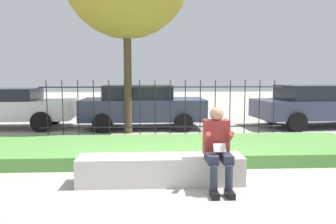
# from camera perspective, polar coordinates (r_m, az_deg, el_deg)

# --- Properties ---
(ground_plane) EXTENTS (60.00, 60.00, 0.00)m
(ground_plane) POSITION_cam_1_polar(r_m,az_deg,el_deg) (5.40, 0.69, -12.24)
(ground_plane) COLOR #A8A399
(stone_bench) EXTENTS (2.63, 0.54, 0.45)m
(stone_bench) POSITION_cam_1_polar(r_m,az_deg,el_deg) (5.33, -1.27, -10.24)
(stone_bench) COLOR beige
(stone_bench) RESTS_ON ground_plane
(person_seated_reader) EXTENTS (0.42, 0.73, 1.25)m
(person_seated_reader) POSITION_cam_1_polar(r_m,az_deg,el_deg) (5.02, 8.61, -5.71)
(person_seated_reader) COLOR black
(person_seated_reader) RESTS_ON ground_plane
(grass_berm) EXTENTS (8.62, 2.33, 0.25)m
(grass_berm) POSITION_cam_1_polar(r_m,az_deg,el_deg) (7.16, -0.32, -6.53)
(grass_berm) COLOR #569342
(grass_berm) RESTS_ON ground_plane
(iron_fence) EXTENTS (6.62, 0.03, 1.61)m
(iron_fence) POSITION_cam_1_polar(r_m,az_deg,el_deg) (8.94, -0.94, 0.67)
(iron_fence) COLOR #232326
(iron_fence) RESTS_ON ground_plane
(car_parked_right) EXTENTS (4.67, 2.21, 1.40)m
(car_parked_right) POSITION_cam_1_polar(r_m,az_deg,el_deg) (12.22, 25.22, 1.16)
(car_parked_right) COLOR #383D56
(car_parked_right) RESTS_ON ground_plane
(car_parked_center) EXTENTS (3.98, 1.92, 1.42)m
(car_parked_center) POSITION_cam_1_polar(r_m,az_deg,el_deg) (10.78, -4.50, 1.14)
(car_parked_center) COLOR #383D56
(car_parked_center) RESTS_ON ground_plane
(car_parked_left) EXTENTS (4.43, 2.01, 1.31)m
(car_parked_left) POSITION_cam_1_polar(r_m,az_deg,el_deg) (11.97, -26.63, 0.85)
(car_parked_left) COLOR silver
(car_parked_left) RESTS_ON ground_plane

